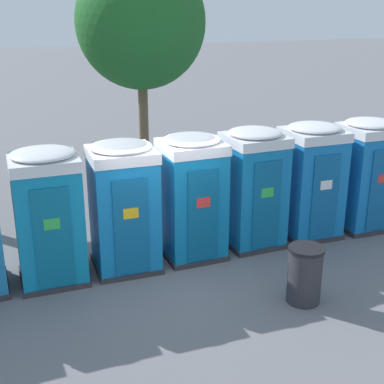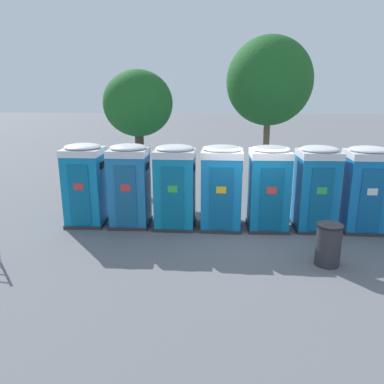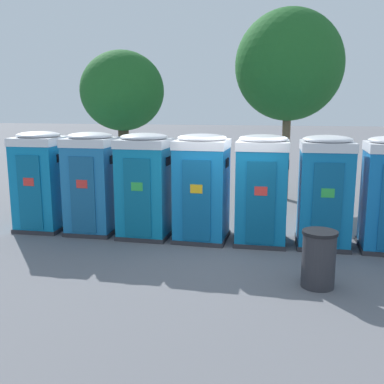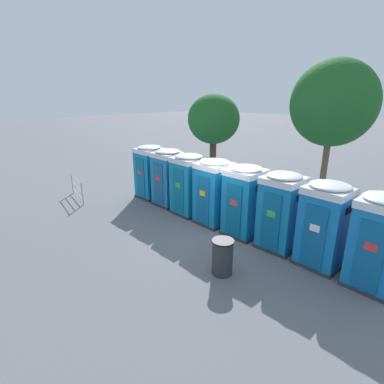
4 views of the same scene
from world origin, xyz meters
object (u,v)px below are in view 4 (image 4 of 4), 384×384
object	(u,v)px
portapotty_3	(214,192)
portapotty_0	(150,171)
portapotty_2	(189,184)
portapotty_7	(378,242)
portapotty_1	(168,177)
street_tree_1	(214,120)
portapotty_4	(244,201)
street_tree_0	(333,104)
event_barrier	(77,188)
portapotty_5	(281,211)
portapotty_6	(324,224)
trash_can	(222,257)

from	to	relation	value
portapotty_3	portapotty_0	bearing A→B (deg)	178.64
portapotty_2	portapotty_7	distance (m)	7.04
portapotty_0	portapotty_1	xyz separation A→B (m)	(1.41, -0.02, -0.00)
portapotty_1	portapotty_3	size ratio (longest dim) A/B	1.00
portapotty_1	street_tree_1	distance (m)	4.03
portapotty_4	street_tree_0	bearing A→B (deg)	84.02
portapotty_4	event_barrier	distance (m)	8.30
portapotty_4	portapotty_5	distance (m)	1.41
street_tree_0	event_barrier	xyz separation A→B (m)	(-8.37, -7.82, -3.88)
portapotty_0	portapotty_2	size ratio (longest dim) A/B	1.00
portapotty_1	portapotty_2	size ratio (longest dim) A/B	1.00
portapotty_3	portapotty_4	xyz separation A→B (m)	(1.41, 0.03, 0.00)
street_tree_0	portapotty_6	bearing A→B (deg)	-66.03
portapotty_0	street_tree_1	xyz separation A→B (m)	(1.08, 3.27, 2.30)
portapotty_4	portapotty_7	bearing A→B (deg)	-0.54
portapotty_2	trash_can	size ratio (longest dim) A/B	2.46
portapotty_0	trash_can	size ratio (longest dim) A/B	2.46
event_barrier	street_tree_1	bearing A→B (deg)	61.41
portapotty_3	event_barrier	xyz separation A→B (m)	(-6.42, -2.64, -0.72)
portapotty_7	portapotty_6	bearing A→B (deg)	177.06
portapotty_2	trash_can	distance (m)	4.69
portapotty_3	street_tree_1	world-z (taller)	street_tree_1
portapotty_0	portapotty_2	world-z (taller)	same
event_barrier	portapotty_7	bearing A→B (deg)	12.33
portapotty_6	street_tree_1	xyz separation A→B (m)	(-7.36, 3.31, 2.30)
portapotty_5	event_barrier	world-z (taller)	portapotty_5
portapotty_2	event_barrier	xyz separation A→B (m)	(-5.01, -2.65, -0.72)
portapotty_2	portapotty_6	xyz separation A→B (m)	(5.63, 0.05, 0.00)
portapotty_7	event_barrier	world-z (taller)	portapotty_7
portapotty_2	portapotty_5	distance (m)	4.22
portapotty_7	trash_can	xyz separation A→B (m)	(-3.09, -2.40, -0.76)
portapotty_2	trash_can	world-z (taller)	portapotty_2
portapotty_1	trash_can	size ratio (longest dim) A/B	2.46
portapotty_1	portapotty_2	xyz separation A→B (m)	(1.41, -0.07, -0.00)
portapotty_1	street_tree_0	world-z (taller)	street_tree_0
street_tree_1	portapotty_0	bearing A→B (deg)	-108.23
portapotty_0	portapotty_7	world-z (taller)	same
street_tree_0	street_tree_1	xyz separation A→B (m)	(-5.09, -1.81, -0.86)
street_tree_1	street_tree_0	bearing A→B (deg)	19.57
portapotty_6	portapotty_5	bearing A→B (deg)	178.97
portapotty_2	street_tree_1	distance (m)	4.43
portapotty_0	portapotty_6	world-z (taller)	same
street_tree_0	event_barrier	bearing A→B (deg)	-136.93
portapotty_4	portapotty_3	bearing A→B (deg)	-178.62
portapotty_4	portapotty_5	world-z (taller)	same
portapotty_0	portapotty_3	distance (m)	4.22
portapotty_3	street_tree_0	size ratio (longest dim) A/B	0.41
portapotty_2	portapotty_5	xyz separation A→B (m)	(4.22, 0.08, 0.00)
portapotty_5	event_barrier	xyz separation A→B (m)	(-9.24, -2.73, -0.72)
street_tree_0	street_tree_1	bearing A→B (deg)	-160.43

